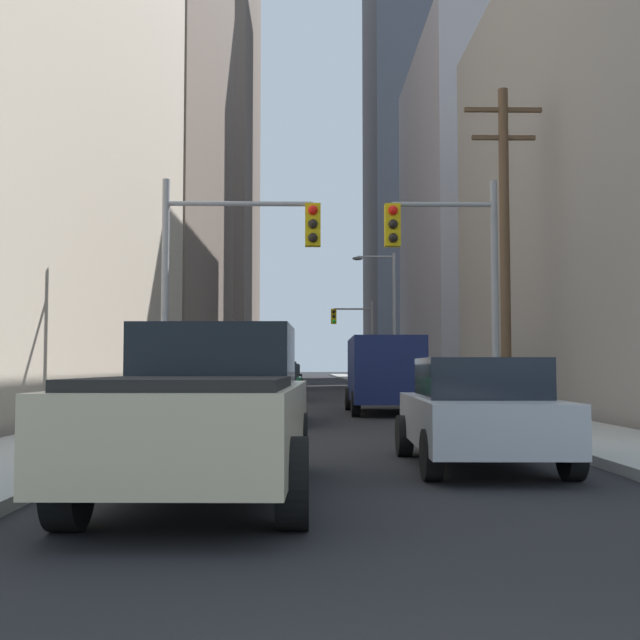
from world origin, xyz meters
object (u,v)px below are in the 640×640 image
pickup_truck_beige (208,409)px  traffic_signal_far_right (355,329)px  cargo_van_navy (384,370)px  sedan_black (286,377)px  traffic_signal_near_right (448,261)px  sedan_silver (478,412)px  sedan_green (280,381)px  traffic_signal_near_left (233,258)px  sedan_maroon (264,392)px

pickup_truck_beige → traffic_signal_far_right: bearing=84.4°
cargo_van_navy → sedan_black: cargo_van_navy is taller
sedan_black → traffic_signal_near_right: size_ratio=0.71×
sedan_silver → sedan_green: size_ratio=1.01×
pickup_truck_beige → traffic_signal_near_right: 11.84m
sedan_green → traffic_signal_far_right: (4.50, 21.39, 3.23)m
cargo_van_navy → traffic_signal_near_left: (-4.14, -4.61, 2.76)m
sedan_black → traffic_signal_near_right: bearing=-80.7°
traffic_signal_near_left → pickup_truck_beige: bearing=-86.2°
cargo_van_navy → sedan_green: 10.09m
sedan_maroon → traffic_signal_near_right: 5.60m
sedan_silver → sedan_maroon: 9.44m
pickup_truck_beige → sedan_maroon: size_ratio=1.29×
pickup_truck_beige → traffic_signal_near_left: bearing=93.8°
pickup_truck_beige → sedan_black: (-0.06, 38.70, -0.16)m
cargo_van_navy → traffic_signal_far_right: 31.00m
sedan_black → traffic_signal_near_left: (-0.63, -28.22, 3.28)m
sedan_black → traffic_signal_near_left: size_ratio=0.71×
sedan_black → pickup_truck_beige: bearing=-89.9°
pickup_truck_beige → sedan_maroon: pickup_truck_beige is taller
sedan_silver → sedan_black: same height
cargo_van_navy → sedan_black: 23.88m
pickup_truck_beige → traffic_signal_near_right: size_ratio=0.91×
sedan_maroon → sedan_green: (-0.05, 13.48, 0.00)m
pickup_truck_beige → cargo_van_navy: cargo_van_navy is taller
sedan_maroon → sedan_green: same height
sedan_black → traffic_signal_far_right: size_ratio=0.71×
sedan_green → sedan_black: size_ratio=1.00×
sedan_silver → traffic_signal_far_right: traffic_signal_far_right is taller
sedan_black → traffic_signal_near_right: 28.78m
traffic_signal_near_left → traffic_signal_far_right: same height
pickup_truck_beige → sedan_black: pickup_truck_beige is taller
sedan_maroon → sedan_black: (-0.11, 27.62, 0.00)m
traffic_signal_near_left → traffic_signal_far_right: (5.20, 35.47, -0.05)m
sedan_green → traffic_signal_near_left: traffic_signal_near_left is taller
cargo_van_navy → sedan_black: size_ratio=1.24×
sedan_maroon → traffic_signal_far_right: traffic_signal_far_right is taller
cargo_van_navy → sedan_maroon: 5.28m
pickup_truck_beige → traffic_signal_far_right: (4.50, 45.95, 3.07)m
traffic_signal_far_right → sedan_black: bearing=-122.2°
cargo_van_navy → traffic_signal_near_left: size_ratio=0.88×
sedan_maroon → sedan_green: size_ratio=1.00×
pickup_truck_beige → cargo_van_navy: 15.48m
cargo_van_navy → traffic_signal_near_right: (1.14, -4.61, 2.71)m
sedan_maroon → traffic_signal_near_left: traffic_signal_near_left is taller
sedan_green → traffic_signal_near_right: size_ratio=0.71×
pickup_truck_beige → sedan_black: bearing=90.1°
traffic_signal_near_left → sedan_silver: bearing=-62.9°
sedan_green → traffic_signal_near_left: (-0.69, -14.08, 3.28)m
sedan_black → sedan_green: bearing=-89.8°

